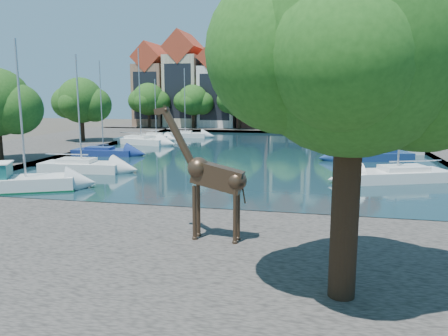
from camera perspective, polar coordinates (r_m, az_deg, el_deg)
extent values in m
plane|color=#38332B|center=(23.61, -4.81, -6.25)|extent=(160.00, 160.00, 0.00)
cube|color=black|center=(46.64, 3.66, 1.82)|extent=(38.00, 50.00, 0.08)
cube|color=#504B45|center=(17.30, -11.61, -11.65)|extent=(50.00, 14.00, 0.50)
cube|color=#504B45|center=(78.25, 7.05, 5.16)|extent=(60.00, 16.00, 0.50)
cube|color=#504B45|center=(55.92, -22.63, 2.63)|extent=(14.00, 52.00, 0.50)
cylinder|color=#332114|center=(13.16, 15.56, -4.94)|extent=(0.80, 0.80, 5.50)
sphere|color=#1D4C15|center=(12.82, 16.55, 15.69)|extent=(6.40, 6.40, 6.40)
sphere|color=#1D4C15|center=(13.34, 24.74, 12.20)|extent=(4.80, 4.80, 4.80)
sphere|color=#1D4C15|center=(12.39, 8.21, 14.72)|extent=(4.48, 4.48, 4.48)
cube|color=#8C654C|center=(83.16, -9.08, 9.35)|extent=(5.39, 9.00, 11.00)
cube|color=maroon|center=(83.39, -9.20, 13.96)|extent=(5.44, 9.18, 5.44)
cube|color=black|center=(78.99, -10.25, 9.30)|extent=(4.40, 0.05, 8.25)
cube|color=#BAB08F|center=(81.21, -5.07, 9.95)|extent=(5.88, 9.00, 12.50)
cube|color=maroon|center=(81.59, -5.16, 15.28)|extent=(5.94, 9.18, 5.94)
cube|color=black|center=(76.94, -6.06, 9.95)|extent=(4.80, 0.05, 9.38)
cube|color=white|center=(79.57, -0.52, 9.27)|extent=(6.37, 9.00, 10.50)
cube|color=maroon|center=(79.79, -0.53, 14.08)|extent=(6.43, 9.18, 6.43)
cube|color=black|center=(75.21, -1.26, 9.24)|extent=(5.20, 0.05, 7.88)
cube|color=brown|center=(78.43, 4.20, 10.15)|extent=(5.39, 9.00, 13.00)
cube|color=maroon|center=(78.86, 4.27, 15.76)|extent=(5.44, 9.18, 5.44)
cube|color=black|center=(74.00, 3.72, 10.18)|extent=(4.40, 0.05, 9.75)
cube|color=tan|center=(77.85, 8.63, 9.52)|extent=(5.88, 9.00, 11.50)
cube|color=maroon|center=(78.15, 8.77, 14.71)|extent=(5.94, 9.18, 5.94)
cube|color=black|center=(73.38, 8.42, 9.51)|extent=(4.80, 0.05, 8.62)
cube|color=beige|center=(77.74, 13.49, 9.55)|extent=(6.37, 9.00, 12.00)
cube|color=maroon|center=(78.09, 13.71, 15.00)|extent=(6.43, 9.18, 6.43)
cube|color=black|center=(73.26, 13.58, 9.54)|extent=(5.20, 0.05, 9.00)
cube|color=brown|center=(78.17, 18.29, 8.78)|extent=(5.39, 9.00, 10.50)
cube|color=maroon|center=(78.38, 18.55, 13.50)|extent=(5.44, 9.18, 5.44)
cube|color=black|center=(73.72, 18.66, 8.72)|extent=(4.40, 0.05, 7.88)
cylinder|color=#332114|center=(77.79, -9.76, 6.43)|extent=(0.50, 0.50, 3.20)
sphere|color=#194012|center=(77.67, -9.83, 8.85)|extent=(5.60, 5.60, 5.60)
sphere|color=#194012|center=(77.36, -8.56, 8.46)|extent=(4.20, 4.20, 4.20)
sphere|color=#194012|center=(77.89, -10.99, 8.61)|extent=(3.92, 3.92, 3.92)
cylinder|color=#332114|center=(75.22, -4.04, 6.44)|extent=(0.50, 0.50, 3.20)
sphere|color=#194012|center=(75.10, -4.07, 8.84)|extent=(5.20, 5.20, 5.20)
sphere|color=#194012|center=(74.99, -2.84, 8.46)|extent=(3.90, 3.90, 3.90)
sphere|color=#194012|center=(75.13, -5.22, 8.63)|extent=(3.64, 3.64, 3.64)
cylinder|color=#332114|center=(73.44, 2.01, 6.37)|extent=(0.50, 0.50, 3.20)
sphere|color=#194012|center=(73.31, 2.03, 9.02)|extent=(6.00, 6.00, 6.00)
sphere|color=#194012|center=(73.33, 3.46, 8.54)|extent=(4.50, 4.50, 4.50)
sphere|color=#194012|center=(73.22, 0.68, 8.79)|extent=(4.20, 4.20, 4.20)
cylinder|color=#332114|center=(72.50, 8.29, 6.23)|extent=(0.50, 0.50, 3.20)
sphere|color=#194012|center=(72.37, 8.35, 8.78)|extent=(5.40, 5.40, 5.40)
sphere|color=#194012|center=(72.60, 9.64, 8.32)|extent=(4.05, 4.05, 4.05)
sphere|color=#194012|center=(72.09, 7.13, 8.58)|extent=(3.78, 3.78, 3.78)
cylinder|color=#332114|center=(72.43, 14.65, 6.01)|extent=(0.50, 0.50, 3.20)
sphere|color=#194012|center=(72.30, 14.76, 8.65)|extent=(5.80, 5.80, 5.80)
sphere|color=#194012|center=(72.72, 16.11, 8.14)|extent=(4.35, 4.35, 4.35)
sphere|color=#194012|center=(71.85, 13.49, 8.47)|extent=(4.06, 4.06, 4.06)
cylinder|color=#332114|center=(73.25, 20.94, 5.72)|extent=(0.50, 0.50, 3.20)
sphere|color=#194012|center=(73.12, 21.09, 8.19)|extent=(5.20, 5.20, 5.20)
sphere|color=#194012|center=(73.69, 22.24, 7.72)|extent=(3.90, 3.90, 3.90)
sphere|color=#194012|center=(72.52, 20.00, 8.04)|extent=(3.64, 3.64, 3.64)
sphere|color=#194012|center=(42.71, -25.46, 6.98)|extent=(4.50, 4.50, 4.50)
cylinder|color=#332114|center=(57.51, -18.03, 5.04)|extent=(0.54, 0.54, 3.40)
sphere|color=#194012|center=(57.35, -18.21, 8.40)|extent=(5.60, 5.60, 5.60)
sphere|color=#194012|center=(56.81, -16.55, 7.91)|extent=(4.20, 4.20, 4.20)
sphere|color=#194012|center=(57.80, -19.73, 8.05)|extent=(3.92, 3.92, 3.92)
cylinder|color=#3C2B1E|center=(18.09, -3.88, -5.87)|extent=(0.17, 0.17, 2.27)
cylinder|color=#3C2B1E|center=(18.52, -3.37, -5.49)|extent=(0.17, 0.17, 2.27)
cylinder|color=#3C2B1E|center=(17.59, 1.46, -6.31)|extent=(0.17, 0.17, 2.27)
cylinder|color=#3C2B1E|center=(18.03, 1.85, -5.90)|extent=(0.17, 0.17, 2.27)
cube|color=#3C2B1E|center=(17.67, -0.87, -1.18)|extent=(2.24, 0.76, 1.33)
cylinder|color=#3C2B1E|center=(17.99, -5.80, 3.73)|extent=(1.48, 0.44, 2.35)
cube|color=#3C2B1E|center=(18.21, -8.16, 7.39)|extent=(0.64, 0.24, 0.36)
cube|color=silver|center=(32.04, -26.09, -1.73)|extent=(8.29, 5.52, 1.16)
cylinder|color=#B2B2B7|center=(31.31, -25.05, 6.92)|extent=(0.14, 0.14, 8.92)
cube|color=silver|center=(37.89, -18.09, 0.30)|extent=(6.79, 2.73, 0.98)
cube|color=silver|center=(37.84, -18.11, 0.79)|extent=(3.01, 1.81, 0.54)
cylinder|color=#B2B2B7|center=(37.44, -18.46, 7.27)|extent=(0.13, 0.13, 8.67)
cube|color=navy|center=(47.16, -15.48, 2.11)|extent=(6.42, 2.60, 0.80)
cube|color=navy|center=(47.13, -15.49, 2.43)|extent=(2.85, 1.72, 0.44)
cylinder|color=#B2B2B7|center=(46.79, -15.74, 7.85)|extent=(0.11, 0.11, 9.00)
cube|color=silver|center=(56.25, -10.77, 3.57)|extent=(7.22, 3.87, 0.96)
cube|color=silver|center=(56.22, -10.78, 3.89)|extent=(3.30, 2.31, 0.53)
cylinder|color=#B2B2B7|center=(55.93, -10.96, 9.49)|extent=(0.13, 0.13, 11.07)
cube|color=silver|center=(61.21, -8.85, 4.08)|extent=(4.97, 3.14, 0.87)
cube|color=silver|center=(61.19, -8.85, 4.35)|extent=(2.32, 1.78, 0.48)
cylinder|color=#B2B2B7|center=(60.95, -8.95, 7.86)|extent=(0.12, 0.12, 7.59)
cube|color=silver|center=(63.95, -5.08, 4.39)|extent=(6.14, 2.81, 0.84)
cube|color=silver|center=(63.92, -5.08, 4.64)|extent=(2.76, 1.77, 0.47)
cylinder|color=#B2B2B7|center=(63.68, -5.14, 8.72)|extent=(0.11, 0.11, 9.20)
cube|color=silver|center=(34.61, 21.68, -0.75)|extent=(7.94, 5.19, 1.01)
cube|color=silver|center=(34.55, 21.72, -0.20)|extent=(3.73, 2.91, 0.56)
cylinder|color=#B2B2B7|center=(34.10, 22.33, 9.33)|extent=(0.13, 0.13, 11.58)
cube|color=navy|center=(44.46, 18.78, 1.61)|extent=(7.77, 4.61, 0.99)
cube|color=navy|center=(44.41, 18.80, 2.03)|extent=(3.60, 2.66, 0.55)
cylinder|color=#B2B2B7|center=(44.06, 19.17, 8.62)|extent=(0.13, 0.13, 10.32)
cube|color=silver|center=(50.05, 21.49, 2.22)|extent=(5.60, 2.50, 0.82)
cube|color=silver|center=(50.02, 21.51, 2.54)|extent=(2.51, 1.59, 0.46)
cylinder|color=#B2B2B7|center=(49.70, 21.85, 7.83)|extent=(0.11, 0.11, 9.34)
cube|color=silver|center=(64.42, 17.97, 4.05)|extent=(5.65, 2.91, 0.98)
cube|color=silver|center=(64.39, 17.98, 4.34)|extent=(2.57, 1.76, 0.54)
cylinder|color=#B2B2B7|center=(64.16, 18.19, 8.13)|extent=(0.13, 0.13, 8.65)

